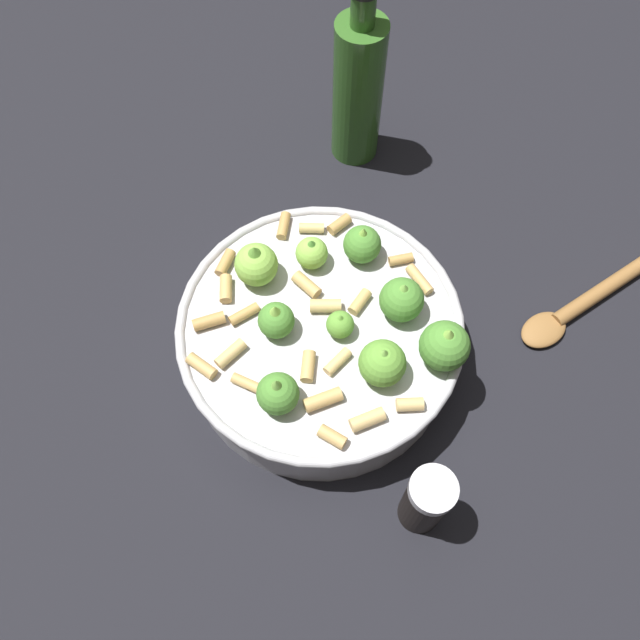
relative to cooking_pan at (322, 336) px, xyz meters
name	(u,v)px	position (x,y,z in m)	size (l,w,h in m)	color
ground_plane	(320,354)	(0.00, 0.00, -0.04)	(2.40, 2.40, 0.00)	black
cooking_pan	(322,336)	(0.00, 0.00, 0.00)	(0.27, 0.27, 0.12)	#B7B7BC
pepper_shaker	(426,501)	(-0.17, 0.06, 0.01)	(0.04, 0.04, 0.10)	black
olive_oil_bottle	(358,88)	(0.15, -0.23, 0.05)	(0.06, 0.06, 0.23)	#336023
wooden_spoon	(591,298)	(-0.17, -0.23, -0.03)	(0.08, 0.21, 0.02)	olive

